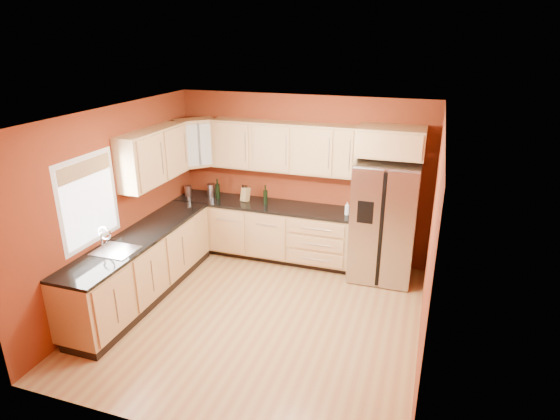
% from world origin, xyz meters
% --- Properties ---
extents(floor, '(4.00, 4.00, 0.00)m').
position_xyz_m(floor, '(0.00, 0.00, 0.00)').
color(floor, '#A1683E').
rests_on(floor, ground).
extents(ceiling, '(4.00, 4.00, 0.00)m').
position_xyz_m(ceiling, '(0.00, 0.00, 2.60)').
color(ceiling, silver).
rests_on(ceiling, wall_back).
extents(wall_back, '(4.00, 0.04, 2.60)m').
position_xyz_m(wall_back, '(0.00, 2.00, 1.30)').
color(wall_back, maroon).
rests_on(wall_back, floor).
extents(wall_front, '(4.00, 0.04, 2.60)m').
position_xyz_m(wall_front, '(0.00, -2.00, 1.30)').
color(wall_front, maroon).
rests_on(wall_front, floor).
extents(wall_left, '(0.04, 4.00, 2.60)m').
position_xyz_m(wall_left, '(-2.00, 0.00, 1.30)').
color(wall_left, maroon).
rests_on(wall_left, floor).
extents(wall_right, '(0.04, 4.00, 2.60)m').
position_xyz_m(wall_right, '(2.00, 0.00, 1.30)').
color(wall_right, maroon).
rests_on(wall_right, floor).
extents(base_cabinets_back, '(2.90, 0.60, 0.88)m').
position_xyz_m(base_cabinets_back, '(-0.55, 1.70, 0.44)').
color(base_cabinets_back, tan).
rests_on(base_cabinets_back, floor).
extents(base_cabinets_left, '(0.60, 2.80, 0.88)m').
position_xyz_m(base_cabinets_left, '(-1.70, 0.00, 0.44)').
color(base_cabinets_left, tan).
rests_on(base_cabinets_left, floor).
extents(countertop_back, '(2.90, 0.62, 0.04)m').
position_xyz_m(countertop_back, '(-0.55, 1.69, 0.90)').
color(countertop_back, black).
rests_on(countertop_back, base_cabinets_back).
extents(countertop_left, '(0.62, 2.80, 0.04)m').
position_xyz_m(countertop_left, '(-1.69, 0.00, 0.90)').
color(countertop_left, black).
rests_on(countertop_left, base_cabinets_left).
extents(upper_cabinets_back, '(2.30, 0.33, 0.75)m').
position_xyz_m(upper_cabinets_back, '(-0.25, 1.83, 1.83)').
color(upper_cabinets_back, tan).
rests_on(upper_cabinets_back, wall_back).
extents(upper_cabinets_left, '(0.33, 1.35, 0.75)m').
position_xyz_m(upper_cabinets_left, '(-1.83, 0.72, 1.83)').
color(upper_cabinets_left, tan).
rests_on(upper_cabinets_left, wall_left).
extents(corner_upper_cabinet, '(0.67, 0.67, 0.75)m').
position_xyz_m(corner_upper_cabinet, '(-1.67, 1.67, 1.83)').
color(corner_upper_cabinet, tan).
rests_on(corner_upper_cabinet, wall_back).
extents(over_fridge_cabinet, '(0.92, 0.60, 0.40)m').
position_xyz_m(over_fridge_cabinet, '(1.35, 1.70, 2.05)').
color(over_fridge_cabinet, tan).
rests_on(over_fridge_cabinet, wall_back).
extents(refrigerator, '(0.90, 0.75, 1.78)m').
position_xyz_m(refrigerator, '(1.35, 1.62, 0.89)').
color(refrigerator, '#AFAEB3').
rests_on(refrigerator, floor).
extents(window, '(0.03, 0.90, 1.00)m').
position_xyz_m(window, '(-1.98, -0.50, 1.55)').
color(window, white).
rests_on(window, wall_left).
extents(sink_faucet, '(0.50, 0.42, 0.30)m').
position_xyz_m(sink_faucet, '(-1.69, -0.50, 1.07)').
color(sink_faucet, silver).
rests_on(sink_faucet, countertop_left).
extents(canister_left, '(0.14, 0.14, 0.22)m').
position_xyz_m(canister_left, '(-1.47, 1.73, 1.03)').
color(canister_left, '#AFAEB3').
rests_on(canister_left, countertop_back).
extents(canister_right, '(0.13, 0.13, 0.19)m').
position_xyz_m(canister_right, '(-1.85, 1.64, 1.01)').
color(canister_right, '#AFAEB3').
rests_on(canister_right, countertop_back).
extents(wine_bottle_a, '(0.09, 0.09, 0.33)m').
position_xyz_m(wine_bottle_a, '(-1.34, 1.69, 1.09)').
color(wine_bottle_a, black).
rests_on(wine_bottle_a, countertop_back).
extents(wine_bottle_b, '(0.08, 0.08, 0.31)m').
position_xyz_m(wine_bottle_b, '(-0.51, 1.69, 1.07)').
color(wine_bottle_b, black).
rests_on(wine_bottle_b, countertop_back).
extents(knife_block, '(0.14, 0.13, 0.22)m').
position_xyz_m(knife_block, '(-0.86, 1.72, 1.03)').
color(knife_block, '#A88B52').
rests_on(knife_block, countertop_back).
extents(soap_dispenser, '(0.08, 0.08, 0.19)m').
position_xyz_m(soap_dispenser, '(0.80, 1.63, 1.02)').
color(soap_dispenser, white).
rests_on(soap_dispenser, countertop_back).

